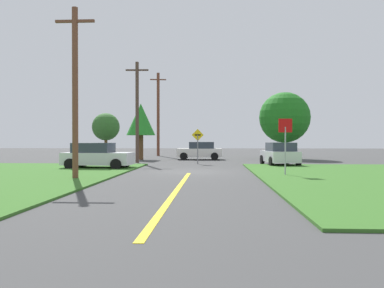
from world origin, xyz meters
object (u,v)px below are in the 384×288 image
Objects in this scene: parked_car_near_building at (97,156)px; oak_tree_left at (285,118)px; stop_sign at (285,136)px; car_approaching_junction at (200,151)px; utility_pole_near at (75,90)px; car_on_crossroad at (280,154)px; oak_tree_right at (106,127)px; pine_tree_center at (141,120)px; utility_pole_far at (158,114)px; utility_pole_mid at (137,111)px; direction_sign at (198,142)px.

parked_car_near_building is 0.68× the size of oak_tree_left.
stop_sign reaches higher than car_approaching_junction.
car_approaching_junction is at bearing -168.71° from oak_tree_left.
utility_pole_near is at bearing -78.28° from parked_car_near_building.
oak_tree_right is (-15.98, 12.14, 2.36)m from car_on_crossroad.
utility_pole_near is at bearing -88.93° from pine_tree_center.
parked_car_near_building is 0.46× the size of utility_pole_far.
utility_pole_mid reaches higher than utility_pole_near.
utility_pole_near is at bearing 127.51° from car_on_crossroad.
oak_tree_left is (12.78, 6.76, -0.20)m from utility_pole_mid.
utility_pole_far is at bearing 29.73° from car_on_crossroad.
stop_sign is at bearing -18.76° from parked_car_near_building.
utility_pole_mid is at bearing 81.55° from parked_car_near_building.
pine_tree_center is at bearing 89.40° from parked_car_near_building.
parked_car_near_building is at bearing -93.26° from utility_pole_far.
direction_sign is at bearing 43.16° from parked_car_near_building.
oak_tree_right is at bearing -24.40° from car_approaching_junction.
parked_car_near_building is at bearing -27.04° from stop_sign.
pine_tree_center reaches higher than parked_car_near_building.
parked_car_near_building is 1.04× the size of car_on_crossroad.
utility_pole_far reaches higher than stop_sign.
stop_sign is 0.37× the size of utility_pole_near.
stop_sign is 11.76m from parked_car_near_building.
direction_sign is (-5.89, 1.38, 0.84)m from car_on_crossroad.
oak_tree_right is (-10.09, 10.76, 1.53)m from direction_sign.
utility_pole_mid reaches higher than direction_sign.
parked_car_near_building is 19.47m from oak_tree_left.
oak_tree_left is at bearing -105.69° from stop_sign.
direction_sign reaches higher than parked_car_near_building.
car_approaching_junction is at bearing -23.80° from oak_tree_right.
stop_sign is 10.32m from utility_pole_near.
utility_pole_far reaches higher than direction_sign.
pine_tree_center is (-0.60, 4.66, -0.50)m from utility_pole_mid.
utility_pole_mid reaches higher than parked_car_near_building.
car_approaching_junction is at bearing 74.29° from utility_pole_near.
car_approaching_junction is 6.11m from pine_tree_center.
car_approaching_junction is 0.98× the size of car_on_crossroad.
parked_car_near_building is 1.05× the size of car_approaching_junction.
pine_tree_center is (-0.41, -8.19, -1.14)m from utility_pole_far.
car_approaching_junction is 19.00m from utility_pole_near.
utility_pole_near is 12.98m from direction_sign.
utility_pole_far is at bearing -57.62° from car_approaching_junction.
car_on_crossroad is 19.28m from utility_pole_far.
pine_tree_center is at bearing -61.70° from stop_sign.
pine_tree_center is (-5.39, -0.51, 2.83)m from car_approaching_junction.
utility_pole_near is (1.01, -6.51, 3.25)m from parked_car_near_building.
car_on_crossroad is at bearing 43.13° from utility_pole_near.
utility_pole_mid is 4.72m from pine_tree_center.
car_on_crossroad is 0.81× the size of pine_tree_center.
oak_tree_right reaches higher than car_approaching_junction.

